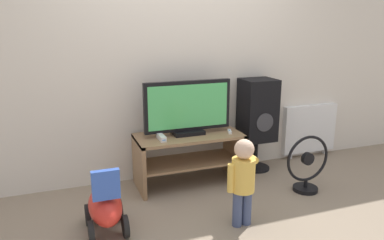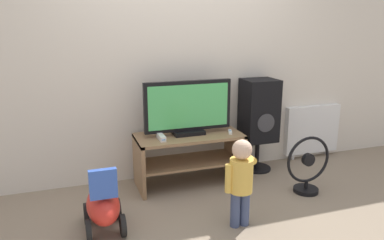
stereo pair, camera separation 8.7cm
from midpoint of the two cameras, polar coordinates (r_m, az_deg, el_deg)
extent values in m
plane|color=gray|center=(3.79, 1.41, -11.00)|extent=(16.00, 16.00, 0.00)
cube|color=silver|center=(3.98, -1.38, 9.74)|extent=(10.00, 0.06, 2.60)
cube|color=#93704C|center=(3.82, 0.17, -2.45)|extent=(1.08, 0.50, 0.03)
cube|color=#93704C|center=(3.91, 0.17, -6.34)|extent=(1.04, 0.46, 0.02)
cube|color=#93704C|center=(3.78, -7.42, -6.83)|extent=(0.04, 0.50, 0.53)
cube|color=#93704C|center=(4.09, 7.15, -5.09)|extent=(0.04, 0.50, 0.53)
cube|color=black|center=(3.83, 0.05, -1.84)|extent=(0.32, 0.20, 0.04)
cube|color=black|center=(3.76, 0.05, 2.17)|extent=(0.91, 0.05, 0.51)
cube|color=#4CBF66|center=(3.74, 0.19, 2.08)|extent=(0.84, 0.01, 0.44)
cube|color=white|center=(3.66, -4.05, -2.61)|extent=(0.05, 0.19, 0.05)
cube|color=#3F8CE5|center=(3.57, -3.65, -3.05)|extent=(0.03, 0.00, 0.01)
cube|color=white|center=(3.90, 6.46, -1.79)|extent=(0.08, 0.13, 0.02)
cylinder|color=#337FD8|center=(3.89, 6.47, -1.61)|extent=(0.01, 0.01, 0.00)
cylinder|color=#3F4C72|center=(3.18, 7.40, -13.33)|extent=(0.08, 0.08, 0.31)
cylinder|color=#3F4C72|center=(3.22, 8.81, -13.06)|extent=(0.08, 0.08, 0.31)
cylinder|color=#E5B74C|center=(3.08, 8.31, -8.36)|extent=(0.19, 0.19, 0.28)
sphere|color=beige|center=(3.00, 8.46, -4.48)|extent=(0.16, 0.16, 0.16)
cylinder|color=#E5B74C|center=(3.04, 6.43, -8.86)|extent=(0.06, 0.06, 0.23)
cylinder|color=#E5B74C|center=(3.18, 9.20, -5.55)|extent=(0.06, 0.23, 0.06)
sphere|color=beige|center=(3.28, 8.24, -4.89)|extent=(0.07, 0.07, 0.07)
cube|color=white|center=(3.31, 7.93, -4.67)|extent=(0.03, 0.13, 0.02)
cylinder|color=black|center=(4.43, 10.32, -7.22)|extent=(0.33, 0.33, 0.02)
cylinder|color=black|center=(4.37, 10.42, -5.20)|extent=(0.05, 0.05, 0.35)
cube|color=black|center=(4.22, 10.75, 1.47)|extent=(0.37, 0.33, 0.69)
cylinder|color=#38383D|center=(4.10, 11.82, -0.45)|extent=(0.20, 0.01, 0.20)
cylinder|color=black|center=(3.98, 17.55, -10.11)|extent=(0.25, 0.25, 0.04)
cylinder|color=black|center=(3.96, 17.62, -9.34)|extent=(0.04, 0.04, 0.08)
torus|color=black|center=(3.86, 17.92, -5.77)|extent=(0.47, 0.03, 0.47)
cylinder|color=black|center=(3.86, 17.92, -5.77)|extent=(0.12, 0.05, 0.12)
ellipsoid|color=red|center=(3.16, -12.61, -12.52)|extent=(0.26, 0.52, 0.26)
cube|color=blue|center=(2.92, -12.55, -9.49)|extent=(0.21, 0.05, 0.23)
cylinder|color=black|center=(3.34, -15.06, -13.62)|extent=(0.04, 0.18, 0.18)
cylinder|color=black|center=(3.35, -10.49, -13.16)|extent=(0.04, 0.18, 0.18)
cylinder|color=black|center=(3.08, -14.66, -16.08)|extent=(0.04, 0.18, 0.18)
cylinder|color=black|center=(3.11, -9.67, -15.56)|extent=(0.04, 0.18, 0.18)
cube|color=white|center=(4.87, 18.29, -1.37)|extent=(0.74, 0.08, 0.60)
cube|color=silver|center=(4.82, 15.52, -5.42)|extent=(0.03, 0.05, 0.06)
cube|color=silver|center=(5.12, 20.31, -4.63)|extent=(0.03, 0.05, 0.06)
camera|label=1|loc=(0.04, -89.32, 0.18)|focal=35.00mm
camera|label=2|loc=(0.04, 90.68, -0.18)|focal=35.00mm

